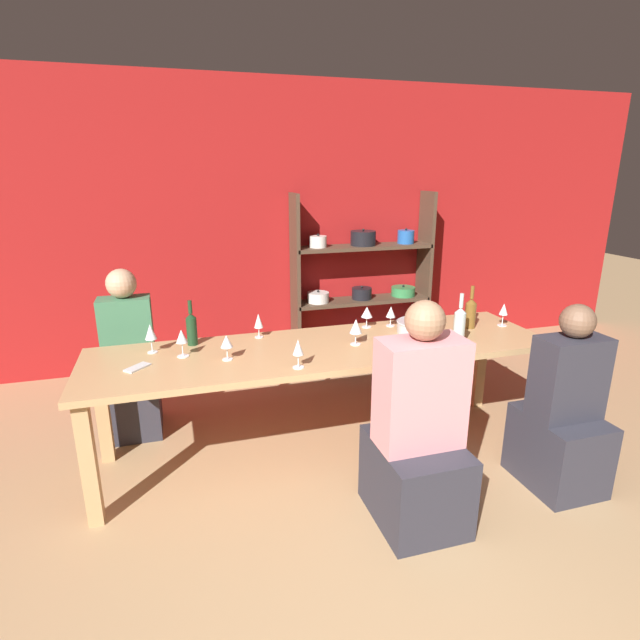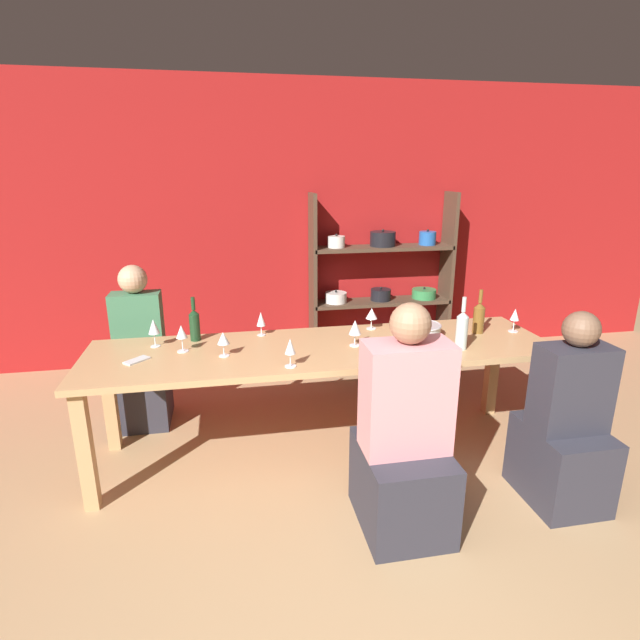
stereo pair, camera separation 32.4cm
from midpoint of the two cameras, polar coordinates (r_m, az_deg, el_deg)
The scene contains 20 objects.
wall_back_red at distance 4.97m, azimuth -4.29°, elevation 10.71°, with size 8.80×0.06×2.70m.
shelf_unit at distance 5.15m, azimuth 8.84°, elevation 3.27°, with size 1.45×0.30×1.66m.
dining_table at distance 3.27m, azimuth 3.18°, elevation -4.45°, with size 3.00×0.82×0.78m.
mixing_bowl at distance 3.53m, azimuth 14.04°, elevation -1.09°, with size 0.28×0.28×0.08m.
wine_bottle_green at distance 3.32m, azimuth 18.64°, elevation -1.06°, with size 0.07×0.07×0.34m.
wine_bottle_dark at distance 3.70m, azimuth 20.13°, elevation 0.31°, with size 0.08×0.08×0.31m.
wine_bottle_amber at distance 3.38m, azimuth -11.51°, elevation -0.49°, with size 0.07×0.07×0.30m.
wine_glass_red_a at distance 3.23m, azimuth 6.90°, elevation -0.97°, with size 0.08×0.08×0.17m.
wine_glass_red_b at distance 3.64m, azimuth 11.27°, elevation 0.56°, with size 0.07×0.07×0.15m.
wine_glass_red_c at distance 3.06m, azimuth -8.05°, elevation -2.21°, with size 0.07×0.07×0.16m.
wine_glass_white_a at distance 3.42m, azimuth -4.09°, elevation -0.02°, with size 0.06×0.06×0.17m.
wine_glass_red_d at distance 3.60m, azimuth 8.50°, elevation 0.63°, with size 0.08×0.08×0.15m.
wine_glass_white_b at distance 2.87m, azimuth -0.20°, elevation -3.22°, with size 0.07×0.07×0.17m.
wine_glass_empty_a at distance 3.18m, azimuth -12.78°, elevation -1.47°, with size 0.07×0.07×0.17m.
wine_glass_empty_b at distance 3.32m, azimuth -15.87°, elevation -0.83°, with size 0.07×0.07×0.18m.
wine_glass_empty_c at distance 3.81m, azimuth 23.69°, elevation 0.44°, with size 0.07×0.07×0.17m.
cell_phone at distance 3.13m, azimuth -17.45°, elevation -4.47°, with size 0.16×0.16×0.01m.
person_near_a at distance 3.33m, azimuth 28.77°, elevation -11.44°, with size 0.40×0.50×1.15m.
person_far_a at distance 3.94m, azimuth -17.46°, elevation -5.04°, with size 0.35×0.44×1.23m.
person_near_b at distance 2.79m, azimuth 12.93°, elevation -14.34°, with size 0.45×0.56×1.26m.
Camera 2 is at (-0.41, -1.12, 1.88)m, focal length 28.00 mm.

